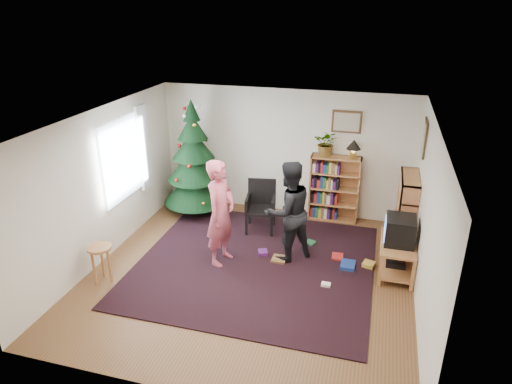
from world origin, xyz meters
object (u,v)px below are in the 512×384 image
(picture_back, at_px, (347,122))
(picture_right, at_px, (424,138))
(christmas_tree, at_px, (194,167))
(table_lamp, at_px, (354,146))
(potted_plant, at_px, (327,143))
(person_by_chair, at_px, (288,212))
(stool, at_px, (100,254))
(bookshelf_back, at_px, (334,188))
(person_standing, at_px, (221,213))
(tv_stand, at_px, (397,255))
(crt_tv, at_px, (400,230))
(bookshelf_right, at_px, (406,210))
(armchair, at_px, (262,203))

(picture_back, height_order, picture_right, picture_right)
(christmas_tree, relative_size, table_lamp, 6.46)
(christmas_tree, distance_m, potted_plant, 2.63)
(christmas_tree, bearing_deg, person_by_chair, -30.51)
(picture_back, bearing_deg, person_by_chair, -110.72)
(stool, distance_m, potted_plant, 4.45)
(picture_right, bearing_deg, bookshelf_back, 157.89)
(picture_back, distance_m, person_standing, 3.00)
(table_lamp, bearing_deg, person_by_chair, -117.04)
(christmas_tree, bearing_deg, potted_plant, 9.25)
(tv_stand, xyz_separation_m, stool, (-4.37, -1.45, 0.14))
(bookshelf_back, relative_size, person_by_chair, 0.75)
(crt_tv, height_order, potted_plant, potted_plant)
(bookshelf_back, distance_m, tv_stand, 2.09)
(crt_tv, xyz_separation_m, stool, (-4.36, -1.45, -0.29))
(picture_back, xyz_separation_m, bookshelf_back, (-0.13, -0.14, -1.29))
(picture_right, distance_m, stool, 5.48)
(stool, relative_size, table_lamp, 1.68)
(bookshelf_right, height_order, armchair, bookshelf_right)
(bookshelf_back, bearing_deg, picture_back, 46.62)
(crt_tv, xyz_separation_m, armchair, (-2.44, 0.92, -0.25))
(christmas_tree, bearing_deg, person_standing, -55.69)
(picture_right, relative_size, christmas_tree, 0.26)
(person_standing, distance_m, potted_plant, 2.60)
(armchair, xyz_separation_m, person_standing, (-0.33, -1.33, 0.38))
(person_standing, height_order, potted_plant, potted_plant)
(person_by_chair, bearing_deg, armchair, -96.46)
(bookshelf_right, distance_m, person_standing, 3.23)
(person_by_chair, bearing_deg, bookshelf_back, -151.41)
(crt_tv, relative_size, potted_plant, 0.97)
(christmas_tree, bearing_deg, picture_right, -2.43)
(picture_back, distance_m, stool, 4.87)
(armchair, bearing_deg, person_standing, -112.68)
(picture_back, distance_m, armchair, 2.18)
(picture_back, height_order, bookshelf_back, picture_back)
(person_by_chair, bearing_deg, person_standing, -21.39)
(bookshelf_back, distance_m, stool, 4.46)
(bookshelf_right, xyz_separation_m, tv_stand, (-0.12, -0.99, -0.34))
(person_by_chair, relative_size, table_lamp, 4.78)
(bookshelf_back, distance_m, potted_plant, 0.91)
(person_by_chair, relative_size, potted_plant, 3.43)
(table_lamp, bearing_deg, bookshelf_back, 180.00)
(armchair, xyz_separation_m, potted_plant, (1.05, 0.76, 1.04))
(person_standing, bearing_deg, christmas_tree, 44.57)
(crt_tv, distance_m, stool, 4.61)
(bookshelf_back, xyz_separation_m, person_standing, (-1.58, -2.10, 0.23))
(picture_back, distance_m, table_lamp, 0.46)
(picture_back, distance_m, crt_tv, 2.42)
(bookshelf_right, bearing_deg, armchair, 91.73)
(picture_right, height_order, christmas_tree, christmas_tree)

